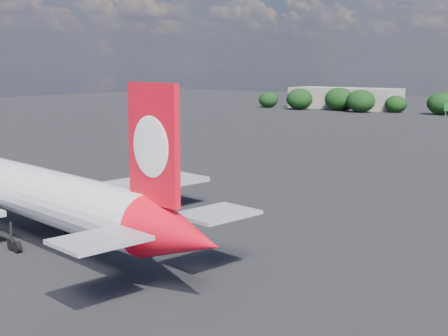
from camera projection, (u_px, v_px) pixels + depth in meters
The scene contains 3 objects.
ground at pixel (329, 169), 100.09m from camera, with size 500.00×500.00×0.00m, color black.
qantas_airliner at pixel (38, 195), 57.40m from camera, with size 46.71×44.54×15.24m.
terminal_building at pixel (345, 98), 241.59m from camera, with size 42.00×16.00×8.00m.
Camera 1 is at (47.41, -28.25, 16.37)m, focal length 50.00 mm.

